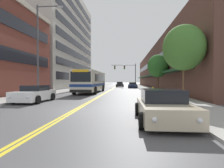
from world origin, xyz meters
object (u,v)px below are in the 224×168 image
(car_white_parked_left_mid, at_px, (35,94))
(street_tree_right_near, at_px, (184,48))
(city_bus, at_px, (91,81))
(car_dark_grey_parked_left_near, at_px, (97,85))
(car_champagne_parked_right_foreground, at_px, (163,107))
(street_tree_right_mid, at_px, (158,66))
(street_lamp_left_near, at_px, (41,44))
(car_black_parked_left_far, at_px, (92,86))
(fire_hydrant, at_px, (153,91))
(traffic_signal_mast, at_px, (127,70))
(car_navy_parked_right_mid, at_px, (133,85))
(car_charcoal_moving_lead, at_px, (120,85))
(car_beige_parked_right_far, at_px, (132,84))

(car_white_parked_left_mid, xyz_separation_m, street_tree_right_near, (11.84, 0.91, 3.67))
(city_bus, relative_size, car_dark_grey_parked_left_near, 2.38)
(city_bus, distance_m, car_white_parked_left_mid, 11.77)
(car_champagne_parked_right_foreground, xyz_separation_m, street_tree_right_mid, (3.09, 18.86, 3.25))
(car_champagne_parked_right_foreground, relative_size, street_lamp_left_near, 0.48)
(car_black_parked_left_far, height_order, fire_hydrant, car_black_parked_left_far)
(car_dark_grey_parked_left_near, height_order, traffic_signal_mast, traffic_signal_mast)
(car_dark_grey_parked_left_near, height_order, car_navy_parked_right_mid, car_dark_grey_parked_left_near)
(car_charcoal_moving_lead, xyz_separation_m, street_tree_right_mid, (6.40, -20.53, 3.21))
(car_beige_parked_right_far, bearing_deg, car_white_parked_left_mid, -102.80)
(city_bus, distance_m, fire_hydrant, 9.47)
(street_tree_right_near, relative_size, street_tree_right_mid, 1.10)
(car_black_parked_left_far, relative_size, car_champagne_parked_right_foreground, 1.06)
(car_black_parked_left_far, bearing_deg, fire_hydrant, -57.24)
(car_navy_parked_right_mid, xyz_separation_m, traffic_signal_mast, (-1.37, 3.92, 3.73))
(car_navy_parked_right_mid, height_order, street_tree_right_near, street_tree_right_near)
(car_black_parked_left_far, bearing_deg, car_dark_grey_parked_left_near, 90.47)
(car_charcoal_moving_lead, xyz_separation_m, traffic_signal_mast, (1.84, -1.62, 3.70))
(car_white_parked_left_mid, bearing_deg, car_champagne_parked_right_foreground, -34.05)
(car_white_parked_left_mid, relative_size, car_charcoal_moving_lead, 1.01)
(car_white_parked_left_mid, bearing_deg, car_beige_parked_right_far, 77.20)
(car_beige_parked_right_far, height_order, car_charcoal_moving_lead, car_charcoal_moving_lead)
(car_navy_parked_right_mid, height_order, car_beige_parked_right_far, car_navy_parked_right_mid)
(car_beige_parked_right_far, xyz_separation_m, fire_hydrant, (1.51, -32.08, -0.03))
(traffic_signal_mast, bearing_deg, car_champagne_parked_right_foreground, -87.78)
(car_champagne_parked_right_foreground, height_order, car_navy_parked_right_mid, car_champagne_parked_right_foreground)
(car_champagne_parked_right_foreground, distance_m, street_tree_right_mid, 19.39)
(car_white_parked_left_mid, bearing_deg, car_dark_grey_parked_left_near, 90.07)
(car_beige_parked_right_far, bearing_deg, car_black_parked_left_far, -118.79)
(car_black_parked_left_far, relative_size, street_tree_right_mid, 0.83)
(car_beige_parked_right_far, height_order, street_tree_right_mid, street_tree_right_mid)
(street_lamp_left_near, relative_size, street_tree_right_mid, 1.60)
(car_beige_parked_right_far, xyz_separation_m, street_tree_right_mid, (3.10, -25.96, 3.28))
(car_dark_grey_parked_left_near, relative_size, street_tree_right_mid, 0.89)
(city_bus, bearing_deg, car_dark_grey_parked_left_near, 97.38)
(car_champagne_parked_right_foreground, height_order, traffic_signal_mast, traffic_signal_mast)
(traffic_signal_mast, bearing_deg, fire_hydrant, -83.24)
(traffic_signal_mast, bearing_deg, street_tree_right_mid, -76.45)
(car_champagne_parked_right_foreground, relative_size, fire_hydrant, 4.89)
(city_bus, distance_m, car_black_parked_left_far, 11.57)
(car_beige_parked_right_far, xyz_separation_m, car_charcoal_moving_lead, (-3.31, -5.43, 0.07))
(car_black_parked_left_far, xyz_separation_m, car_charcoal_moving_lead, (5.51, 10.61, 0.09))
(car_dark_grey_parked_left_near, relative_size, car_navy_parked_right_mid, 1.00)
(car_dark_grey_parked_left_near, height_order, car_charcoal_moving_lead, car_charcoal_moving_lead)
(car_white_parked_left_mid, bearing_deg, fire_hydrant, 33.24)
(street_tree_right_near, bearing_deg, car_charcoal_moving_lead, 100.99)
(car_black_parked_left_far, bearing_deg, traffic_signal_mast, 50.73)
(car_navy_parked_right_mid, xyz_separation_m, street_tree_right_mid, (3.19, -15.00, 3.25))
(city_bus, xyz_separation_m, street_tree_right_mid, (9.71, 1.38, 2.17))
(car_champagne_parked_right_foreground, distance_m, car_charcoal_moving_lead, 39.53)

